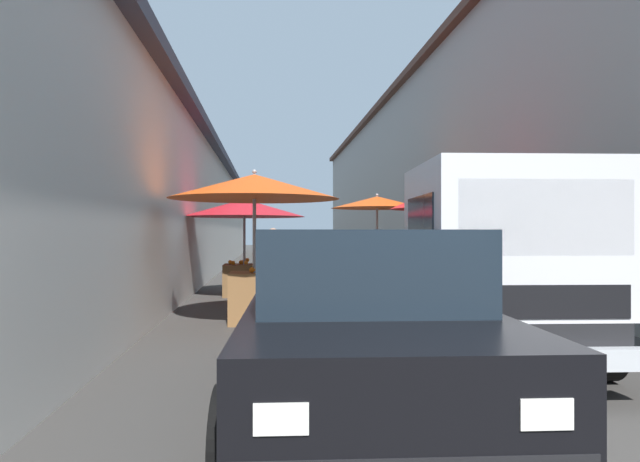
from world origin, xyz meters
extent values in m
plane|color=#3D3A38|center=(13.50, 0.00, 0.00)|extent=(90.00, 90.00, 0.00)
cube|color=silver|center=(15.75, 6.86, 2.00)|extent=(49.50, 7.00, 4.00)
cube|color=#383D4C|center=(15.75, 6.86, 4.12)|extent=(49.80, 7.50, 0.24)
cube|color=gray|center=(15.75, -6.86, 3.47)|extent=(49.50, 7.00, 6.94)
cube|color=#4C3328|center=(15.75, -6.86, 7.06)|extent=(49.80, 7.50, 0.24)
cylinder|color=#9E9EA3|center=(7.44, 1.87, 1.17)|extent=(0.06, 0.06, 2.34)
cone|color=#D84C14|center=(7.44, 1.87, 2.14)|extent=(2.65, 2.65, 0.39)
sphere|color=#9E9EA3|center=(7.44, 1.87, 2.38)|extent=(0.07, 0.07, 0.07)
cube|color=olive|center=(7.53, 1.93, 0.40)|extent=(0.71, 0.67, 0.80)
sphere|color=orange|center=(7.75, 1.72, 0.84)|extent=(0.09, 0.09, 0.09)
sphere|color=orange|center=(7.44, 1.83, 0.84)|extent=(0.09, 0.09, 0.09)
sphere|color=orange|center=(7.43, 1.91, 0.84)|extent=(0.09, 0.09, 0.09)
cylinder|color=#9E9EA3|center=(13.19, -1.25, 1.19)|extent=(0.06, 0.06, 2.39)
cone|color=#D84C14|center=(13.19, -1.25, 2.23)|extent=(2.47, 2.47, 0.32)
sphere|color=#9E9EA3|center=(13.19, -1.25, 2.43)|extent=(0.07, 0.07, 0.07)
cube|color=brown|center=(12.95, -1.14, 0.36)|extent=(0.97, 0.74, 0.73)
sphere|color=orange|center=(13.06, -1.27, 0.77)|extent=(0.09, 0.09, 0.09)
sphere|color=orange|center=(13.11, -1.10, 0.77)|extent=(0.09, 0.09, 0.09)
sphere|color=orange|center=(12.88, -1.09, 0.83)|extent=(0.09, 0.09, 0.09)
cylinder|color=#9E9EA3|center=(11.00, 2.18, 1.08)|extent=(0.06, 0.06, 2.16)
cone|color=red|center=(11.00, 2.18, 1.97)|extent=(2.69, 2.69, 0.39)
sphere|color=#9E9EA3|center=(11.00, 2.18, 2.20)|extent=(0.07, 0.07, 0.07)
cube|color=brown|center=(11.18, 2.27, 0.36)|extent=(0.77, 0.76, 0.71)
sphere|color=orange|center=(11.26, 2.24, 0.76)|extent=(0.09, 0.09, 0.09)
sphere|color=orange|center=(10.97, 2.42, 0.76)|extent=(0.09, 0.09, 0.09)
sphere|color=orange|center=(11.08, 2.12, 0.81)|extent=(0.09, 0.09, 0.09)
sphere|color=orange|center=(11.27, 2.51, 0.76)|extent=(0.09, 0.09, 0.09)
sphere|color=orange|center=(11.16, 2.26, 0.76)|extent=(0.09, 0.09, 0.09)
sphere|color=orange|center=(10.97, 2.14, 0.76)|extent=(0.09, 0.09, 0.09)
cylinder|color=#9E9EA3|center=(9.63, -1.91, 1.19)|extent=(0.06, 0.06, 2.38)
cone|color=red|center=(9.63, -1.91, 2.14)|extent=(2.23, 2.23, 0.48)
sphere|color=#9E9EA3|center=(9.63, -1.91, 2.42)|extent=(0.07, 0.07, 0.07)
cube|color=brown|center=(9.63, -1.99, 0.41)|extent=(0.90, 0.77, 0.83)
sphere|color=orange|center=(9.53, -1.93, 0.87)|extent=(0.09, 0.09, 0.09)
sphere|color=orange|center=(9.68, -1.87, 0.92)|extent=(0.09, 0.09, 0.09)
sphere|color=orange|center=(9.74, -1.75, 0.87)|extent=(0.09, 0.09, 0.09)
cube|color=black|center=(3.23, 0.93, 0.57)|extent=(3.97, 1.89, 0.64)
cube|color=#19232D|center=(3.38, 0.93, 1.17)|extent=(2.40, 1.62, 0.56)
cube|color=silver|center=(1.28, 0.44, 0.63)|extent=(0.07, 0.24, 0.14)
cube|color=silver|center=(1.33, 1.60, 0.63)|extent=(0.07, 0.24, 0.14)
cylinder|color=black|center=(1.87, 0.13, 0.30)|extent=(0.61, 0.23, 0.60)
cylinder|color=black|center=(1.94, 1.85, 0.30)|extent=(0.61, 0.23, 0.60)
cylinder|color=black|center=(4.52, 0.02, 0.30)|extent=(0.61, 0.23, 0.60)
cylinder|color=black|center=(4.59, 1.73, 0.30)|extent=(0.61, 0.23, 0.60)
cube|color=black|center=(5.60, -0.76, 0.50)|extent=(4.88, 1.74, 0.36)
cube|color=silver|center=(3.97, -0.66, 1.38)|extent=(1.63, 1.84, 1.40)
cube|color=#19232D|center=(3.23, -0.62, 1.55)|extent=(0.14, 1.47, 0.63)
cube|color=#19232D|center=(3.97, -0.66, 1.55)|extent=(1.15, 1.83, 0.45)
cube|color=black|center=(3.22, -0.62, 0.86)|extent=(0.14, 1.40, 0.28)
cube|color=silver|center=(3.14, -0.61, 0.40)|extent=(0.22, 1.75, 0.18)
cube|color=gray|center=(6.37, -1.62, 0.93)|extent=(3.16, 0.24, 0.50)
cube|color=gray|center=(6.46, 0.02, 0.93)|extent=(3.16, 0.24, 0.50)
cube|color=gray|center=(7.96, -0.89, 0.93)|extent=(0.15, 1.65, 0.50)
cylinder|color=black|center=(3.92, -1.53, 0.36)|extent=(0.73, 0.26, 0.72)
cylinder|color=black|center=(4.02, 0.21, 0.36)|extent=(0.73, 0.26, 0.72)
cylinder|color=black|center=(6.99, -1.71, 0.36)|extent=(0.73, 0.26, 0.72)
cylinder|color=black|center=(7.09, 0.04, 0.36)|extent=(0.73, 0.26, 0.72)
cylinder|color=#665B4C|center=(12.75, -2.39, 0.39)|extent=(0.14, 0.14, 0.78)
cylinder|color=#665B4C|center=(12.64, -2.50, 0.39)|extent=(0.14, 0.14, 0.78)
cube|color=#D8C666|center=(12.70, -2.44, 1.08)|extent=(0.47, 0.46, 0.59)
sphere|color=tan|center=(12.70, -2.44, 1.48)|extent=(0.22, 0.22, 0.22)
cylinder|color=#D8C666|center=(12.90, -2.25, 1.11)|extent=(0.08, 0.08, 0.53)
cylinder|color=#D8C666|center=(12.49, -2.63, 1.11)|extent=(0.08, 0.08, 0.53)
cylinder|color=#665B4C|center=(10.02, 1.59, 0.37)|extent=(0.14, 0.14, 0.75)
cylinder|color=#665B4C|center=(9.88, 1.52, 0.37)|extent=(0.14, 0.14, 0.75)
cube|color=#33518C|center=(9.95, 1.56, 1.03)|extent=(0.48, 0.38, 0.56)
sphere|color=tan|center=(9.95, 1.56, 1.41)|extent=(0.21, 0.21, 0.21)
cylinder|color=#33518C|center=(10.19, 1.68, 1.05)|extent=(0.08, 0.08, 0.50)
cylinder|color=#33518C|center=(9.71, 1.44, 1.05)|extent=(0.08, 0.08, 0.50)
cylinder|color=#1E8C3F|center=(10.13, 1.21, 0.42)|extent=(0.30, 0.30, 0.03)
cylinder|color=#1E8C3F|center=(10.25, 1.21, 0.21)|extent=(0.04, 0.04, 0.42)
cylinder|color=#1E8C3F|center=(10.13, 1.32, 0.21)|extent=(0.04, 0.04, 0.42)
cylinder|color=#1E8C3F|center=(10.02, 1.21, 0.21)|extent=(0.04, 0.04, 0.42)
cylinder|color=#1E8C3F|center=(10.13, 1.09, 0.21)|extent=(0.04, 0.04, 0.42)
camera|label=1|loc=(-1.01, 1.66, 1.43)|focal=30.28mm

